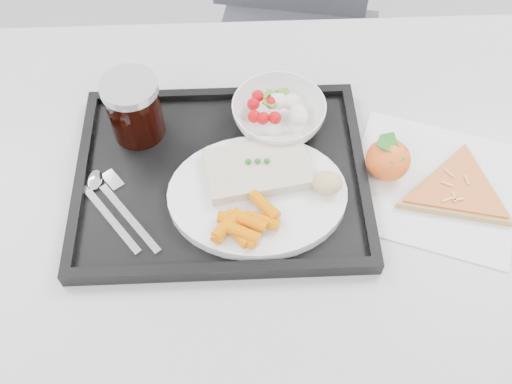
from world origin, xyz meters
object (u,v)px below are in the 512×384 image
object	(u,v)px
chair	(293,14)
dinner_plate	(257,195)
tangerine	(388,159)
pizza_slice	(457,190)
table	(249,213)
salad_bowl	(279,114)
tray	(222,176)
cola_glass	(134,108)

from	to	relation	value
chair	dinner_plate	xyz separation A→B (m)	(-0.12, -0.71, 0.24)
tangerine	pizza_slice	size ratio (longest dim) A/B	0.33
table	chair	bearing A→B (deg)	78.78
table	pizza_slice	bearing A→B (deg)	-3.69
chair	salad_bowl	size ratio (longest dim) A/B	6.11
table	pizza_slice	xyz separation A→B (m)	(0.32, -0.02, 0.08)
salad_bowl	tangerine	xyz separation A→B (m)	(0.16, -0.10, -0.00)
table	tangerine	xyz separation A→B (m)	(0.22, 0.02, 0.10)
tray	pizza_slice	world-z (taller)	tray
chair	tangerine	distance (m)	0.71
chair	dinner_plate	size ratio (longest dim) A/B	3.44
table	chair	size ratio (longest dim) A/B	1.29
table	cola_glass	bearing A→B (deg)	146.45
dinner_plate	pizza_slice	bearing A→B (deg)	0.94
cola_glass	tangerine	xyz separation A→B (m)	(0.39, -0.09, -0.04)
tray	salad_bowl	size ratio (longest dim) A/B	2.96
table	pizza_slice	world-z (taller)	pizza_slice
chair	pizza_slice	bearing A→B (deg)	-75.26
table	pizza_slice	distance (m)	0.33
tray	chair	bearing A→B (deg)	75.06
dinner_plate	salad_bowl	world-z (taller)	salad_bowl
dinner_plate	tangerine	size ratio (longest dim) A/B	3.26
dinner_plate	pizza_slice	xyz separation A→B (m)	(0.31, 0.01, -0.01)
dinner_plate	cola_glass	xyz separation A→B (m)	(-0.19, 0.14, 0.05)
tray	dinner_plate	bearing A→B (deg)	-41.22
table	dinner_plate	size ratio (longest dim) A/B	4.44
dinner_plate	pizza_slice	distance (m)	0.31
tray	tangerine	xyz separation A→B (m)	(0.26, 0.00, 0.03)
salad_bowl	tangerine	size ratio (longest dim) A/B	1.84
dinner_plate	chair	bearing A→B (deg)	80.19
dinner_plate	salad_bowl	distance (m)	0.15
table	cola_glass	world-z (taller)	cola_glass
tray	cola_glass	world-z (taller)	cola_glass
dinner_plate	cola_glass	distance (m)	0.24
chair	pizza_slice	world-z (taller)	chair
cola_glass	tray	bearing A→B (deg)	-35.23
tangerine	pizza_slice	bearing A→B (deg)	-23.18
dinner_plate	salad_bowl	xyz separation A→B (m)	(0.04, 0.15, 0.01)
cola_glass	pizza_slice	world-z (taller)	cola_glass
chair	tray	bearing A→B (deg)	-104.94
tangerine	chair	bearing A→B (deg)	97.01
table	chair	distance (m)	0.72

